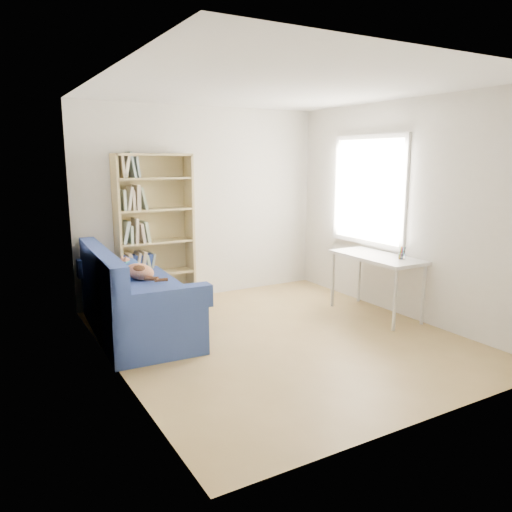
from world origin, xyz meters
The scene contains 6 objects.
ground centered at (0.00, 0.00, 0.00)m, with size 4.00×4.00×0.00m, color #9F7F47.
room_shell centered at (0.10, 0.03, 1.64)m, with size 3.54×4.04×2.62m.
sofa centered at (-1.31, 0.97, 0.36)m, with size 1.04×2.00×0.97m.
bookshelf centered at (-0.75, 1.83, 0.91)m, with size 0.99×0.31×1.97m.
desk centered at (1.45, 0.10, 0.68)m, with size 0.55×1.20×0.75m.
pen_cup centered at (1.55, -0.21, 0.81)m, with size 0.08×0.08×0.15m.
Camera 1 is at (-2.78, -4.32, 1.92)m, focal length 35.00 mm.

